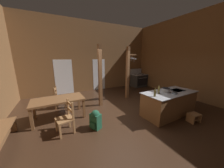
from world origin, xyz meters
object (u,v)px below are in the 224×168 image
at_px(stove_range, 139,80).
at_px(stockpot_on_counter, 166,90).
at_px(bench_along_left_wall, 0,138).
at_px(backpack, 95,119).
at_px(kitchen_island, 169,103).
at_px(step_stool, 194,117).
at_px(dining_table, 58,101).
at_px(mixing_bowl_on_counter, 175,93).
at_px(ladderback_chair_by_post, 59,98).
at_px(bottle_short_on_counter, 159,90).
at_px(ladderback_chair_near_window, 66,118).
at_px(bottle_tall_on_counter, 155,93).

height_order(stove_range, stockpot_on_counter, stove_range).
height_order(bench_along_left_wall, stockpot_on_counter, stockpot_on_counter).
relative_size(bench_along_left_wall, backpack, 2.64).
bearing_deg(kitchen_island, step_stool, -69.98).
height_order(stove_range, dining_table, stove_range).
bearing_deg(mixing_bowl_on_counter, dining_table, 153.55).
bearing_deg(ladderback_chair_by_post, bottle_short_on_counter, -38.80).
height_order(ladderback_chair_near_window, ladderback_chair_by_post, same).
xyz_separation_m(step_stool, dining_table, (-4.05, 2.39, 0.47)).
bearing_deg(stove_range, mixing_bowl_on_counter, -115.19).
height_order(bench_along_left_wall, bottle_tall_on_counter, bottle_tall_on_counter).
bearing_deg(stockpot_on_counter, bottle_short_on_counter, 175.45).
distance_m(step_stool, bottle_short_on_counter, 1.45).
xyz_separation_m(kitchen_island, step_stool, (0.29, -0.78, -0.27)).
relative_size(bench_along_left_wall, stockpot_on_counter, 4.33).
bearing_deg(bottle_short_on_counter, backpack, 171.15).
bearing_deg(step_stool, kitchen_island, 110.02).
xyz_separation_m(bench_along_left_wall, mixing_bowl_on_counter, (5.02, -0.88, 0.63)).
height_order(kitchen_island, bottle_short_on_counter, bottle_short_on_counter).
xyz_separation_m(dining_table, bench_along_left_wall, (-1.33, -0.95, -0.34)).
xyz_separation_m(ladderback_chair_near_window, mixing_bowl_on_counter, (3.54, -0.86, 0.48)).
height_order(bench_along_left_wall, backpack, backpack).
distance_m(bench_along_left_wall, backpack, 2.30).
xyz_separation_m(stove_range, ladderback_chair_near_window, (-5.52, -3.35, -0.03)).
bearing_deg(ladderback_chair_by_post, ladderback_chair_near_window, -87.41).
xyz_separation_m(bench_along_left_wall, stockpot_on_counter, (4.88, -0.62, 0.68)).
bearing_deg(ladderback_chair_near_window, dining_table, 98.70).
bearing_deg(kitchen_island, stove_range, 64.40).
xyz_separation_m(stockpot_on_counter, bottle_tall_on_counter, (-0.70, -0.13, 0.03)).
relative_size(kitchen_island, backpack, 3.68).
xyz_separation_m(mixing_bowl_on_counter, bottle_tall_on_counter, (-0.84, 0.13, 0.08)).
distance_m(ladderback_chair_by_post, bottle_short_on_counter, 4.09).
xyz_separation_m(bench_along_left_wall, bottle_tall_on_counter, (4.18, -0.75, 0.71)).
relative_size(ladderback_chair_near_window, stockpot_on_counter, 2.62).
distance_m(ladderback_chair_by_post, backpack, 2.37).
relative_size(step_stool, mixing_bowl_on_counter, 2.18).
bearing_deg(stockpot_on_counter, ladderback_chair_by_post, 143.70).
relative_size(ladderback_chair_by_post, stockpot_on_counter, 2.62).
height_order(ladderback_chair_near_window, bench_along_left_wall, ladderback_chair_near_window).
bearing_deg(ladderback_chair_near_window, mixing_bowl_on_counter, -13.69).
height_order(step_stool, ladderback_chair_by_post, ladderback_chair_by_post).
bearing_deg(bottle_short_on_counter, step_stool, -45.63).
distance_m(step_stool, ladderback_chair_near_window, 4.16).
bearing_deg(dining_table, kitchen_island, -23.11).
xyz_separation_m(ladderback_chair_by_post, bottle_tall_on_counter, (2.79, -2.70, 0.56)).
xyz_separation_m(dining_table, ladderback_chair_by_post, (0.06, 1.00, -0.20)).
xyz_separation_m(ladderback_chair_near_window, stockpot_on_counter, (3.40, -0.60, 0.53)).
distance_m(ladderback_chair_near_window, stockpot_on_counter, 3.50).
relative_size(kitchen_island, ladderback_chair_near_window, 2.31).
relative_size(stockpot_on_counter, bottle_tall_on_counter, 1.27).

